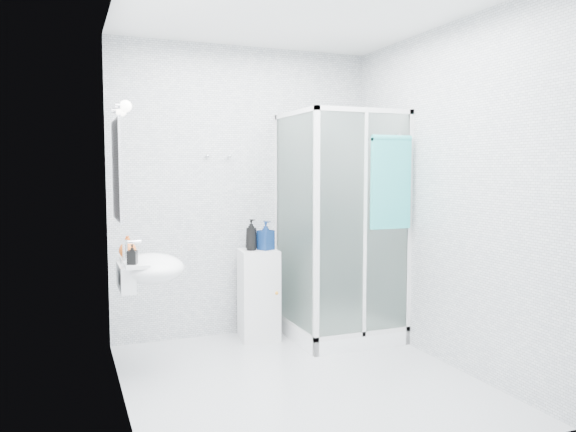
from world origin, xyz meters
name	(u,v)px	position (x,y,z in m)	size (l,w,h in m)	color
room	(300,199)	(0.00, 0.00, 1.30)	(2.40, 2.60, 2.60)	silver
shower_enclosure	(336,290)	(0.67, 0.77, 0.45)	(0.90, 0.95, 2.00)	white
wall_basin	(148,269)	(-0.99, 0.45, 0.80)	(0.46, 0.56, 0.35)	white
mirror	(116,170)	(-1.19, 0.45, 1.50)	(0.02, 0.60, 0.70)	white
vanity_lights	(122,109)	(-1.14, 0.45, 1.92)	(0.10, 0.40, 0.08)	silver
wall_hooks	(218,156)	(-0.25, 1.26, 1.62)	(0.23, 0.06, 0.03)	silver
storage_cabinet	(259,295)	(0.05, 1.05, 0.40)	(0.36, 0.37, 0.80)	silver
hand_towel	(391,180)	(0.96, 0.37, 1.42)	(0.36, 0.05, 0.77)	teal
shampoo_bottle_a	(251,235)	(-0.01, 1.06, 0.93)	(0.11, 0.11, 0.27)	black
shampoo_bottle_b	(266,235)	(0.11, 1.04, 0.92)	(0.12, 0.12, 0.26)	navy
soap_dispenser_orange	(128,247)	(-1.11, 0.58, 0.94)	(0.13, 0.13, 0.16)	#CF5718
soap_dispenser_black	(132,254)	(-1.11, 0.29, 0.93)	(0.06, 0.06, 0.14)	black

